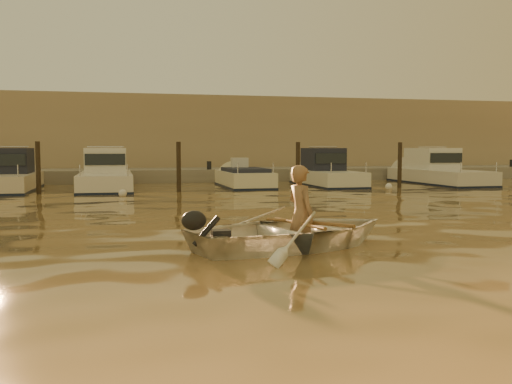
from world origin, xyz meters
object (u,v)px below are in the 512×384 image
object	(u,v)px
person	(301,214)
moored_boat_5	(439,171)
moored_boat_2	(106,174)
moored_boat_1	(7,175)
waterfront_building	(160,138)
moored_boat_4	(327,172)
moored_boat_3	(244,182)
dinghy	(296,231)

from	to	relation	value
person	moored_boat_5	distance (m)	19.76
moored_boat_2	moored_boat_1	bearing A→B (deg)	180.00
person	moored_boat_2	xyz separation A→B (m)	(-3.65, 15.54, 0.05)
moored_boat_1	waterfront_building	bearing A→B (deg)	57.49
moored_boat_4	waterfront_building	distance (m)	13.12
moored_boat_3	moored_boat_4	bearing A→B (deg)	0.00
moored_boat_3	waterfront_building	world-z (taller)	waterfront_building
moored_boat_4	waterfront_building	world-z (taller)	waterfront_building
dinghy	moored_boat_4	bearing A→B (deg)	-38.99
moored_boat_3	moored_boat_5	xyz separation A→B (m)	(9.82, 0.00, 0.40)
dinghy	moored_boat_5	bearing A→B (deg)	-54.78
person	moored_boat_1	size ratio (longest dim) A/B	0.27
dinghy	moored_boat_2	world-z (taller)	moored_boat_2
dinghy	moored_boat_4	distance (m)	16.85
moored_boat_1	moored_boat_5	xyz separation A→B (m)	(19.78, 0.00, 0.00)
moored_boat_4	moored_boat_3	bearing A→B (deg)	180.00
moored_boat_2	moored_boat_3	world-z (taller)	moored_boat_2
person	moored_boat_2	distance (m)	15.96
moored_boat_2	waterfront_building	world-z (taller)	waterfront_building
moored_boat_3	moored_boat_5	distance (m)	9.83
person	waterfront_building	world-z (taller)	waterfront_building
moored_boat_1	moored_boat_2	size ratio (longest dim) A/B	0.90
dinghy	moored_boat_2	xyz separation A→B (m)	(-3.56, 15.57, 0.34)
moored_boat_5	waterfront_building	size ratio (longest dim) A/B	0.16
moored_boat_3	dinghy	bearing A→B (deg)	-99.04
moored_boat_1	waterfront_building	distance (m)	13.16
moored_boat_1	waterfront_building	size ratio (longest dim) A/B	0.14
dinghy	moored_boat_2	size ratio (longest dim) A/B	0.54
dinghy	person	distance (m)	0.31
person	moored_boat_1	distance (m)	17.29
waterfront_building	moored_boat_5	bearing A→B (deg)	-40.73
dinghy	moored_boat_1	world-z (taller)	moored_boat_1
moored_boat_2	moored_boat_3	bearing A→B (deg)	0.00
moored_boat_3	waterfront_building	size ratio (longest dim) A/B	0.12
person	moored_boat_3	distance (m)	15.72
moored_boat_5	person	bearing A→B (deg)	-128.14
waterfront_building	moored_boat_4	bearing A→B (deg)	-57.78
person	moored_boat_3	size ratio (longest dim) A/B	0.32
moored_boat_1	moored_boat_5	world-z (taller)	same
moored_boat_3	person	bearing A→B (deg)	-98.71
moored_boat_1	moored_boat_3	size ratio (longest dim) A/B	1.18
moored_boat_1	moored_boat_5	size ratio (longest dim) A/B	0.88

